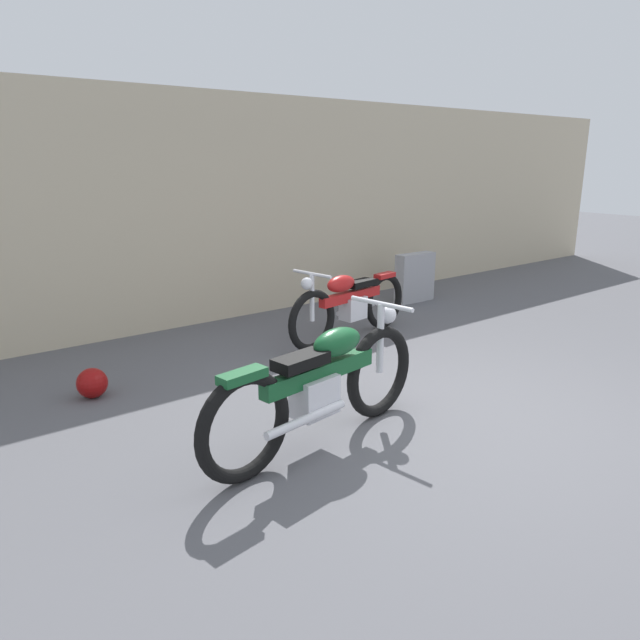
% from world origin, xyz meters
% --- Properties ---
extents(ground_plane, '(40.00, 40.00, 0.00)m').
position_xyz_m(ground_plane, '(0.00, 0.00, 0.00)').
color(ground_plane, '#56565B').
extents(building_wall, '(18.00, 0.30, 2.97)m').
position_xyz_m(building_wall, '(0.00, 4.26, 1.49)').
color(building_wall, beige).
rests_on(building_wall, ground_plane).
extents(stone_marker, '(0.69, 0.20, 0.75)m').
position_xyz_m(stone_marker, '(2.75, 3.24, 0.37)').
color(stone_marker, '#9E9EA3').
rests_on(stone_marker, ground_plane).
extents(helmet, '(0.28, 0.28, 0.28)m').
position_xyz_m(helmet, '(-2.37, 2.43, 0.14)').
color(helmet, maroon).
rests_on(helmet, ground_plane).
extents(motorcycle_red, '(2.04, 0.62, 0.92)m').
position_xyz_m(motorcycle_red, '(0.68, 2.36, 0.44)').
color(motorcycle_red, black).
rests_on(motorcycle_red, ground_plane).
extents(motorcycle_green, '(2.23, 0.67, 1.01)m').
position_xyz_m(motorcycle_green, '(-1.25, 0.43, 0.48)').
color(motorcycle_green, black).
rests_on(motorcycle_green, ground_plane).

